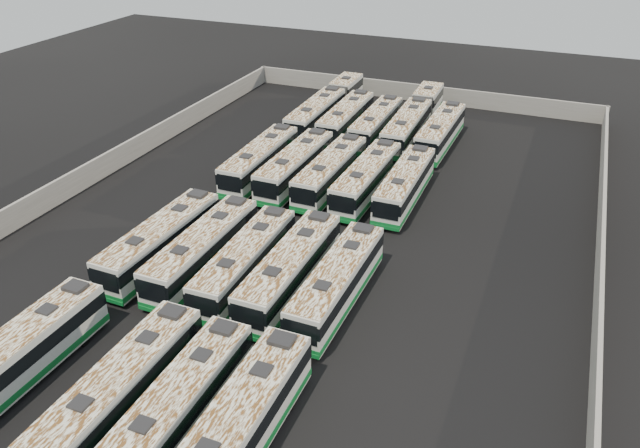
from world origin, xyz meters
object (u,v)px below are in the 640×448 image
(bus_front_right, at_px, (177,409))
(bus_midback_far_right, at_px, (405,185))
(bus_midback_center, at_px, (330,172))
(bus_back_far_left, at_px, (326,106))
(bus_back_left, at_px, (346,119))
(bus_midfront_far_left, at_px, (161,241))
(bus_midfront_right, at_px, (290,270))
(bus_midfront_left, at_px, (203,250))
(bus_front_far_left, at_px, (18,357))
(bus_midback_far_left, at_px, (260,160))
(bus_front_far_right, at_px, (238,429))
(bus_midfront_center, at_px, (245,262))
(bus_midfront_far_right, at_px, (337,283))
(bus_back_right, at_px, (414,118))
(bus_back_center, at_px, (376,124))
(bus_back_far_right, at_px, (440,132))
(bus_midback_left, at_px, (295,166))
(bus_front_center, at_px, (121,389))
(bus_midback_right, at_px, (367,179))

(bus_front_right, distance_m, bus_midback_far_right, 30.33)
(bus_midback_center, distance_m, bus_back_far_left, 18.51)
(bus_back_left, bearing_deg, bus_midfront_far_left, -97.50)
(bus_midfront_far_left, relative_size, bus_midfront_right, 1.00)
(bus_midfront_left, bearing_deg, bus_front_far_left, -104.38)
(bus_midfront_right, relative_size, bus_midback_far_left, 1.00)
(bus_front_far_right, xyz_separation_m, bus_midfront_center, (-6.97, 13.65, -0.07))
(bus_front_far_right, height_order, bus_midfront_far_right, bus_front_far_right)
(bus_front_right, bearing_deg, bus_midback_far_left, 109.13)
(bus_midfront_center, distance_m, bus_midback_far_right, 17.94)
(bus_front_far_right, relative_size, bus_midfront_center, 1.04)
(bus_midfront_right, distance_m, bus_back_left, 30.89)
(bus_midback_far_right, distance_m, bus_back_right, 17.25)
(bus_back_right, bearing_deg, bus_back_center, -137.30)
(bus_midfront_left, xyz_separation_m, bus_midback_center, (3.58, 16.23, -0.01))
(bus_front_far_right, relative_size, bus_midfront_right, 1.01)
(bus_midfront_right, relative_size, bus_back_far_right, 1.01)
(bus_front_right, xyz_separation_m, bus_midback_far_right, (3.62, 30.11, -0.00))
(bus_midback_left, xyz_separation_m, bus_back_right, (6.87, 17.03, 0.00))
(bus_midfront_left, distance_m, bus_back_far_left, 33.47)
(bus_back_right, bearing_deg, bus_front_far_left, -103.87)
(bus_front_center, distance_m, bus_midback_far_right, 30.96)
(bus_midback_far_left, bearing_deg, bus_midback_far_right, -0.24)
(bus_midfront_center, relative_size, bus_midfront_right, 0.97)
(bus_front_center, xyz_separation_m, bus_back_far_right, (7.15, 43.88, 0.01))
(bus_midfront_right, relative_size, bus_midback_far_right, 1.04)
(bus_midfront_right, xyz_separation_m, bus_back_center, (-3.44, 29.88, -0.06))
(bus_midback_center, distance_m, bus_midback_right, 3.53)
(bus_midback_far_right, distance_m, bus_back_far_right, 13.75)
(bus_midback_right, distance_m, bus_back_right, 17.05)
(bus_front_far_left, bearing_deg, bus_midfront_center, 62.84)
(bus_front_far_left, relative_size, bus_midback_far_right, 1.01)
(bus_front_right, relative_size, bus_midback_left, 0.96)
(bus_front_far_left, relative_size, bus_midfront_left, 0.99)
(bus_midback_right, xyz_separation_m, bus_midback_far_right, (3.51, 0.19, -0.04))
(bus_back_far_right, bearing_deg, bus_back_right, 140.91)
(bus_midback_right, height_order, bus_back_left, bus_back_left)
(bus_back_center, bearing_deg, bus_back_far_right, 1.09)
(bus_midfront_right, bearing_deg, bus_midback_far_left, 123.54)
(bus_midfront_center, distance_m, bus_midback_center, 16.41)
(bus_front_center, relative_size, bus_midfront_center, 1.01)
(bus_front_far_right, height_order, bus_midfront_left, bus_front_far_right)
(bus_front_right, relative_size, bus_back_left, 0.97)
(bus_front_far_left, height_order, bus_front_far_right, bus_front_far_right)
(bus_midback_center, relative_size, bus_back_left, 0.99)
(bus_front_right, bearing_deg, bus_midfront_left, 116.52)
(bus_midfront_right, xyz_separation_m, bus_midback_far_right, (3.62, 16.29, -0.07))
(bus_front_center, distance_m, bus_midfront_far_right, 15.38)
(bus_front_far_left, distance_m, bus_front_right, 10.57)
(bus_midback_far_left, bearing_deg, bus_front_far_right, -65.83)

